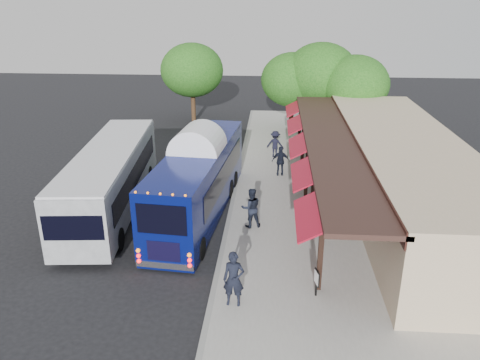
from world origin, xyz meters
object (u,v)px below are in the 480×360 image
(city_bus, at_px, (111,177))
(ped_c, at_px, (281,161))
(coach_bus, at_px, (199,177))
(ped_d, at_px, (275,144))
(sign_board, at_px, (317,279))
(ped_b, at_px, (251,208))
(ped_a, at_px, (234,279))

(city_bus, distance_m, ped_c, 9.73)
(city_bus, xyz_separation_m, ped_c, (8.35, 4.95, -0.70))
(coach_bus, relative_size, ped_d, 6.47)
(coach_bus, height_order, ped_c, coach_bus)
(sign_board, bearing_deg, ped_c, 81.50)
(city_bus, bearing_deg, ped_d, 40.86)
(coach_bus, relative_size, ped_b, 6.04)
(ped_b, bearing_deg, ped_a, 72.58)
(ped_c, bearing_deg, coach_bus, 49.38)
(ped_a, xyz_separation_m, sign_board, (2.83, 0.69, -0.31))
(ped_a, xyz_separation_m, ped_c, (1.67, 12.48, -0.11))
(ped_b, bearing_deg, ped_d, -110.67)
(ped_d, height_order, sign_board, ped_d)
(city_bus, distance_m, ped_b, 7.20)
(ped_a, height_order, sign_board, ped_a)
(coach_bus, distance_m, ped_a, 7.70)
(ped_b, bearing_deg, sign_board, 101.72)
(ped_b, xyz_separation_m, ped_d, (1.06, 10.04, -0.06))
(coach_bus, height_order, ped_d, coach_bus)
(city_bus, relative_size, sign_board, 11.76)
(ped_b, relative_size, ped_c, 1.06)
(city_bus, relative_size, ped_d, 6.84)
(ped_c, height_order, sign_board, ped_c)
(ped_d, bearing_deg, coach_bus, 78.79)
(ped_a, bearing_deg, ped_b, 88.54)
(ped_a, distance_m, ped_d, 15.92)
(coach_bus, xyz_separation_m, ped_b, (2.58, -1.49, -0.82))
(ped_d, relative_size, sign_board, 1.72)
(sign_board, bearing_deg, ped_d, 81.47)
(ped_b, relative_size, ped_d, 1.07)
(city_bus, height_order, ped_b, city_bus)
(ped_a, distance_m, sign_board, 2.93)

